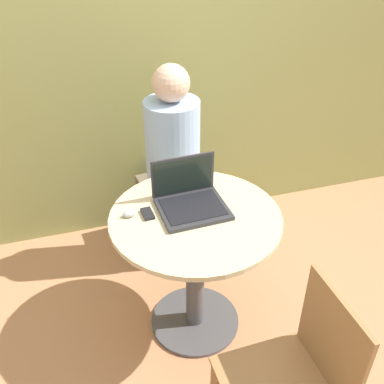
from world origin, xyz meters
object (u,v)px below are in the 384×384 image
(chair_empty, at_px, (293,382))
(person_seated, at_px, (171,180))
(cell_phone, at_px, (148,214))
(laptop, at_px, (190,199))

(chair_empty, bearing_deg, person_seated, 94.90)
(cell_phone, distance_m, person_seated, 0.64)
(cell_phone, distance_m, chair_empty, 0.93)
(chair_empty, distance_m, person_seated, 1.37)
(cell_phone, relative_size, chair_empty, 0.11)
(person_seated, bearing_deg, cell_phone, -114.18)
(laptop, bearing_deg, cell_phone, -177.04)
(cell_phone, height_order, chair_empty, chair_empty)
(laptop, height_order, person_seated, person_seated)
(chair_empty, height_order, person_seated, person_seated)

